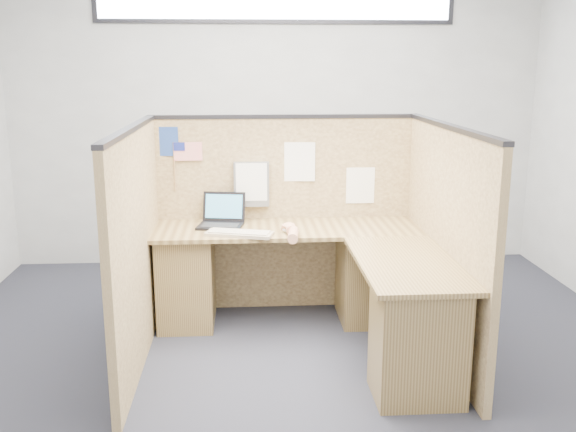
{
  "coord_description": "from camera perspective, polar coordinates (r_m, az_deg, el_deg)",
  "views": [
    {
      "loc": [
        -0.3,
        -3.88,
        1.9
      ],
      "look_at": [
        -0.01,
        0.5,
        0.86
      ],
      "focal_mm": 40.0,
      "sensor_mm": 36.0,
      "label": 1
    }
  ],
  "objects": [
    {
      "name": "paper_right",
      "position": [
        5.01,
        6.45,
        2.71
      ],
      "size": [
        0.22,
        0.01,
        0.28
      ],
      "primitive_type": "cube",
      "rotation": [
        0.0,
        0.0,
        -0.01
      ],
      "color": "white",
      "rests_on": "cubicle_partitions"
    },
    {
      "name": "floor",
      "position": [
        4.33,
        0.54,
        -12.69
      ],
      "size": [
        5.0,
        5.0,
        0.0
      ],
      "primitive_type": "plane",
      "color": "black",
      "rests_on": "ground"
    },
    {
      "name": "paper_left",
      "position": [
        4.92,
        1.05,
        4.83
      ],
      "size": [
        0.24,
        0.02,
        0.3
      ],
      "primitive_type": "cube",
      "rotation": [
        0.0,
        0.0,
        -0.07
      ],
      "color": "white",
      "rests_on": "cubicle_partitions"
    },
    {
      "name": "cubicle_partitions",
      "position": [
        4.46,
        0.14,
        -1.35
      ],
      "size": [
        2.06,
        1.83,
        1.53
      ],
      "color": "brown",
      "rests_on": "floor"
    },
    {
      "name": "wall_back",
      "position": [
        6.16,
        -1.05,
        8.69
      ],
      "size": [
        5.0,
        0.0,
        5.0
      ],
      "primitive_type": "plane",
      "rotation": [
        1.57,
        0.0,
        0.0
      ],
      "color": "#A2A5A7",
      "rests_on": "floor"
    },
    {
      "name": "mouse",
      "position": [
        4.58,
        0.09,
        -1.18
      ],
      "size": [
        0.11,
        0.08,
        0.04
      ],
      "primitive_type": "ellipsoid",
      "rotation": [
        0.0,
        0.0,
        0.1
      ],
      "color": "silver",
      "rests_on": "l_desk"
    },
    {
      "name": "keyboard",
      "position": [
        4.5,
        -4.35,
        -1.55
      ],
      "size": [
        0.49,
        0.28,
        0.03
      ],
      "rotation": [
        0.0,
        0.0,
        -0.27
      ],
      "color": "tan",
      "rests_on": "l_desk"
    },
    {
      "name": "american_flag",
      "position": [
        4.9,
        -9.18,
        5.52
      ],
      "size": [
        0.22,
        0.01,
        0.37
      ],
      "color": "olive",
      "rests_on": "cubicle_partitions"
    },
    {
      "name": "hand_forearm",
      "position": [
        4.44,
        0.34,
        -1.43
      ],
      "size": [
        0.11,
        0.38,
        0.08
      ],
      "color": "tan",
      "rests_on": "l_desk"
    },
    {
      "name": "wall_front",
      "position": [
        1.73,
        6.36,
        -3.58
      ],
      "size": [
        5.0,
        0.0,
        5.0
      ],
      "primitive_type": "plane",
      "rotation": [
        -1.57,
        0.0,
        0.0
      ],
      "color": "#A2A5A7",
      "rests_on": "floor"
    },
    {
      "name": "clerestory_window",
      "position": [
        6.14,
        -1.09,
        18.49
      ],
      "size": [
        3.3,
        0.04,
        0.38
      ],
      "color": "#232328",
      "rests_on": "wall_back"
    },
    {
      "name": "laptop",
      "position": [
        4.8,
        -6.04,
        -0.15
      ],
      "size": [
        0.36,
        0.36,
        0.23
      ],
      "rotation": [
        0.0,
        0.0,
        -0.18
      ],
      "color": "black",
      "rests_on": "l_desk"
    },
    {
      "name": "file_holder",
      "position": [
        4.9,
        -3.27,
        2.85
      ],
      "size": [
        0.27,
        0.05,
        0.34
      ],
      "color": "slate",
      "rests_on": "cubicle_partitions"
    },
    {
      "name": "blue_poster",
      "position": [
        4.91,
        -10.66,
        6.53
      ],
      "size": [
        0.16,
        0.03,
        0.22
      ],
      "primitive_type": "cube",
      "rotation": [
        0.0,
        0.0,
        -0.13
      ],
      "color": "navy",
      "rests_on": "cubicle_partitions"
    },
    {
      "name": "l_desk",
      "position": [
        4.46,
        2.64,
        -6.44
      ],
      "size": [
        1.95,
        1.75,
        0.73
      ],
      "color": "brown",
      "rests_on": "floor"
    }
  ]
}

